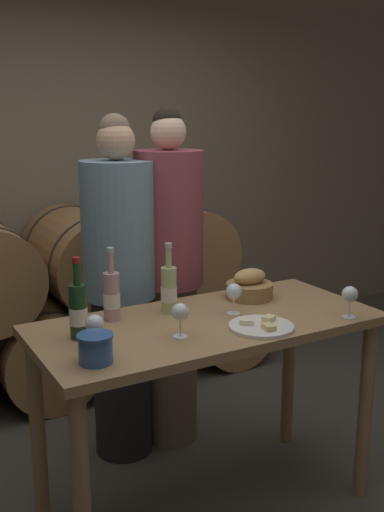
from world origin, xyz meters
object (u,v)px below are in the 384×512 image
at_px(wine_glass_right, 350,295).
at_px(wine_glass_left, 180,313).
at_px(person_left, 120,290).
at_px(blue_crock, 95,347).
at_px(wine_bottle_red, 78,310).
at_px(wine_bottle_white, 169,289).
at_px(wine_glass_far_left, 95,325).
at_px(wine_bottle_rose, 112,295).
at_px(wine_glass_center, 234,292).
at_px(cheese_plate, 261,326).
at_px(tasting_table, 208,350).
at_px(bread_basket, 249,287).
at_px(person_right, 170,279).

bearing_deg(wine_glass_right, wine_glass_left, 168.45).
distance_m(person_left, blue_crock, 0.93).
bearing_deg(wine_glass_right, wine_bottle_red, 162.80).
bearing_deg(wine_bottle_white, wine_glass_far_left, -149.97).
distance_m(wine_bottle_rose, wine_glass_center, 0.52).
bearing_deg(cheese_plate, wine_glass_right, -10.45).
xyz_separation_m(cheese_plate, wine_glass_left, (-0.33, 0.08, 0.09)).
distance_m(tasting_table, wine_glass_center, 0.27).
distance_m(wine_bottle_rose, blue_crock, 0.46).
height_order(wine_bottle_white, wine_glass_center, wine_bottle_white).
xyz_separation_m(tasting_table, wine_bottle_white, (-0.10, 0.17, 0.24)).
bearing_deg(blue_crock, bread_basket, 21.88).
distance_m(wine_bottle_white, wine_glass_right, 0.77).
bearing_deg(tasting_table, wine_bottle_white, 119.41).
bearing_deg(tasting_table, blue_crock, -161.55).
distance_m(blue_crock, bread_basket, 0.97).
bearing_deg(tasting_table, person_left, 101.95).
height_order(person_left, wine_glass_left, person_left).
height_order(wine_bottle_rose, wine_glass_center, wine_bottle_rose).
xyz_separation_m(wine_bottle_red, wine_bottle_white, (0.45, 0.10, -0.01)).
relative_size(tasting_table, person_right, 0.82).
bearing_deg(wine_bottle_red, wine_glass_center, -4.50).
bearing_deg(wine_bottle_white, person_right, 62.20).
xyz_separation_m(person_left, wine_bottle_white, (0.04, -0.46, 0.12)).
xyz_separation_m(tasting_table, wine_glass_left, (-0.20, -0.12, 0.24)).
bearing_deg(cheese_plate, person_left, 108.09).
xyz_separation_m(wine_bottle_rose, wine_glass_left, (0.15, -0.32, -0.01)).
bearing_deg(wine_glass_center, wine_bottle_red, 175.50).
height_order(blue_crock, wine_glass_far_left, wine_glass_far_left).
height_order(wine_bottle_white, wine_glass_right, wine_bottle_white).
xyz_separation_m(person_left, bread_basket, (0.47, -0.46, 0.06)).
distance_m(person_left, cheese_plate, 0.87).
distance_m(wine_bottle_red, wine_glass_right, 1.13).
xyz_separation_m(tasting_table, blue_crock, (-0.57, -0.19, 0.19)).
relative_size(person_left, blue_crock, 13.70).
xyz_separation_m(wine_bottle_red, wine_bottle_rose, (0.19, 0.14, -0.00)).
height_order(wine_bottle_rose, bread_basket, wine_bottle_rose).
relative_size(wine_bottle_rose, blue_crock, 2.45).
height_order(wine_bottle_red, wine_glass_right, wine_bottle_red).
xyz_separation_m(wine_glass_center, wine_glass_right, (0.40, -0.28, 0.00)).
xyz_separation_m(wine_bottle_rose, wine_glass_far_left, (-0.18, -0.29, -0.01)).
xyz_separation_m(person_right, wine_bottle_white, (-0.24, -0.46, 0.10)).
height_order(person_right, wine_glass_right, person_right).
bearing_deg(wine_bottle_white, wine_bottle_rose, 172.41).
distance_m(tasting_table, wine_bottle_rose, 0.47).
height_order(wine_bottle_rose, cheese_plate, wine_bottle_rose).
relative_size(wine_bottle_rose, wine_glass_left, 2.27).
distance_m(blue_crock, wine_glass_center, 0.74).
distance_m(tasting_table, wine_bottle_white, 0.31).
bearing_deg(wine_bottle_white, cheese_plate, -57.50).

